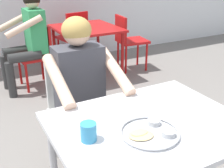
# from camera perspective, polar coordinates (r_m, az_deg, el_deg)

# --- Properties ---
(table_foreground) EXTENTS (1.02, 0.80, 0.76)m
(table_foreground) POSITION_cam_1_polar(r_m,az_deg,el_deg) (1.57, 7.35, -10.52)
(table_foreground) COLOR silver
(table_foreground) RESTS_ON ground
(thali_tray) EXTENTS (0.30, 0.30, 0.03)m
(thali_tray) POSITION_cam_1_polar(r_m,az_deg,el_deg) (1.43, 7.82, -9.65)
(thali_tray) COLOR #B7BABF
(thali_tray) RESTS_ON table_foreground
(drinking_cup) EXTENTS (0.08, 0.08, 0.09)m
(drinking_cup) POSITION_cam_1_polar(r_m,az_deg,el_deg) (1.36, -4.80, -9.57)
(drinking_cup) COLOR #338CBF
(drinking_cup) RESTS_ON table_foreground
(chair_foreground) EXTENTS (0.40, 0.39, 0.87)m
(chair_foreground) POSITION_cam_1_polar(r_m,az_deg,el_deg) (2.26, -7.62, -4.01)
(chair_foreground) COLOR silver
(chair_foreground) RESTS_ON ground
(diner_foreground) EXTENTS (0.49, 0.55, 1.22)m
(diner_foreground) POSITION_cam_1_polar(r_m,az_deg,el_deg) (1.98, -5.71, -0.93)
(diner_foreground) COLOR #373737
(diner_foreground) RESTS_ON ground
(table_background_red) EXTENTS (0.83, 0.89, 0.74)m
(table_background_red) POSITION_cam_1_polar(r_m,az_deg,el_deg) (3.96, -5.21, 10.19)
(table_background_red) COLOR #B71414
(table_background_red) RESTS_ON ground
(chair_red_left) EXTENTS (0.42, 0.44, 0.82)m
(chair_red_left) POSITION_cam_1_polar(r_m,az_deg,el_deg) (3.84, -14.71, 6.45)
(chair_red_left) COLOR #AF1313
(chair_red_left) RESTS_ON ground
(chair_red_right) EXTENTS (0.47, 0.42, 0.84)m
(chair_red_right) POSITION_cam_1_polar(r_m,az_deg,el_deg) (4.30, 3.27, 9.23)
(chair_red_right) COLOR red
(chair_red_right) RESTS_ON ground
(chair_red_far) EXTENTS (0.47, 0.49, 0.86)m
(chair_red_far) POSITION_cam_1_polar(r_m,az_deg,el_deg) (4.56, -7.71, 9.93)
(chair_red_far) COLOR red
(chair_red_far) RESTS_ON ground
(patron_background) EXTENTS (0.56, 0.51, 1.23)m
(patron_background) POSITION_cam_1_polar(r_m,az_deg,el_deg) (3.71, -16.68, 9.79)
(patron_background) COLOR #2E2E2E
(patron_background) RESTS_ON ground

